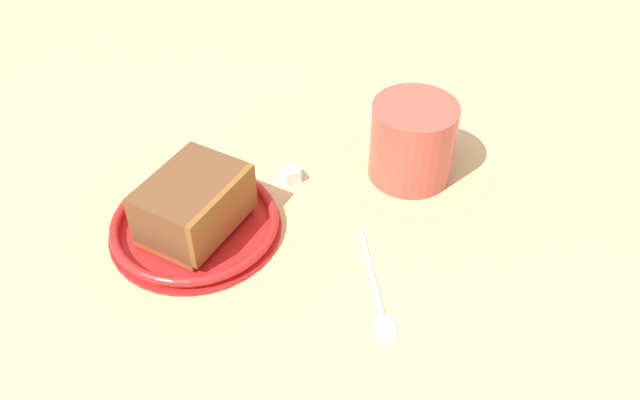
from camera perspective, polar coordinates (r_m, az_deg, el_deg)
name	(u,v)px	position (r cm, az deg, el deg)	size (l,w,h in cm)	color
ground_plane	(254,225)	(67.53, -5.67, -2.12)	(137.46, 137.46, 2.63)	tan
small_plate	(195,224)	(65.30, -10.67, -2.08)	(16.68, 16.68, 1.63)	red
cake_slice	(194,204)	(63.29, -10.79, -0.38)	(12.31, 12.25, 5.66)	brown
tea_mug	(413,140)	(69.23, 8.04, 5.15)	(10.53, 8.77, 8.55)	#BF4C3F
teaspoon	(381,305)	(58.37, 5.27, -8.97)	(3.31, 13.13, 0.80)	silver
sugar_cube	(291,175)	(69.73, -2.51, 2.17)	(1.65, 1.65, 1.65)	white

